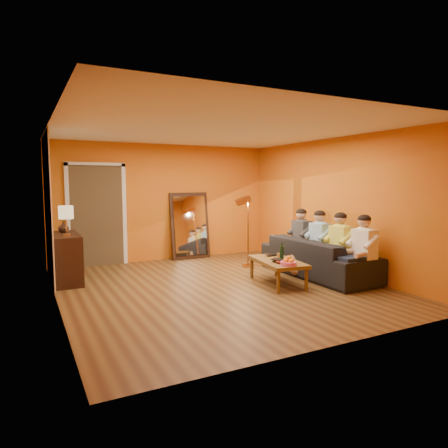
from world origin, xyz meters
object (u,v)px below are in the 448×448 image
sofa (318,257)px  wine_bottle (282,251)px  sideboard (66,258)px  table_lamp (66,221)px  mirror_frame (190,225)px  floor_lamp (248,232)px  person_mid_left (340,247)px  person_far_right (302,239)px  tumbler (279,256)px  person_far_left (364,251)px  person_mid_right (320,243)px  dog (298,258)px  laptop (275,255)px  vase (63,227)px  coffee_table (277,272)px

sofa → wine_bottle: wine_bottle is taller
sideboard → table_lamp: size_ratio=2.31×
mirror_frame → table_lamp: size_ratio=2.98×
sideboard → floor_lamp: floor_lamp is taller
sofa → person_mid_left: size_ratio=1.99×
person_far_right → tumbler: person_far_right is taller
person_far_left → person_far_right: bearing=90.0°
person_mid_right → wine_bottle: bearing=-164.3°
dog → person_mid_left: person_mid_left is taller
laptop → vase: size_ratio=1.72×
person_mid_left → tumbler: bearing=158.2°
floor_lamp → sofa: bearing=-49.1°
table_lamp → floor_lamp: floor_lamp is taller
dog → laptop: size_ratio=2.06×
mirror_frame → person_mid_left: size_ratio=1.25×
floor_lamp → vase: size_ratio=7.54×
vase → person_mid_right: bearing=-22.7°
coffee_table → laptop: bearing=71.5°
dog → laptop: bearing=160.0°
dog → person_mid_left: 0.80m
sideboard → sofa: sideboard is taller
person_mid_left → tumbler: 1.12m
mirror_frame → dog: bearing=-66.6°
mirror_frame → person_far_right: mirror_frame is taller
mirror_frame → laptop: 2.66m
wine_bottle → vase: size_ratio=1.62×
coffee_table → person_far_right: 1.46m
sofa → dog: sofa is taller
person_mid_right → person_far_right: same height
person_far_left → person_mid_left: bearing=90.0°
person_mid_right → person_far_right: 0.55m
tumbler → dog: bearing=18.8°
dog → laptop: (-0.51, 0.04, 0.09)m
floor_lamp → person_mid_left: size_ratio=1.18×
person_mid_right → person_far_right: bearing=90.0°
sofa → person_far_right: (0.13, 0.65, 0.26)m
mirror_frame → person_far_left: 4.08m
person_far_left → person_mid_right: size_ratio=1.00×
coffee_table → tumbler: tumbler is taller
person_mid_left → vase: (-4.37, 2.38, 0.34)m
table_lamp → person_mid_right: bearing=-16.3°
tumbler → laptop: bearing=75.4°
sideboard → dog: 4.20m
person_far_right → tumbler: size_ratio=12.75×
dog → tumbler: (-0.57, -0.19, 0.13)m
wine_bottle → laptop: 0.44m
sideboard → floor_lamp: (3.49, -0.38, 0.29)m
person_far_left → coffee_table: bearing=143.7°
table_lamp → sofa: size_ratio=0.21×
floor_lamp → tumbler: bearing=-85.4°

